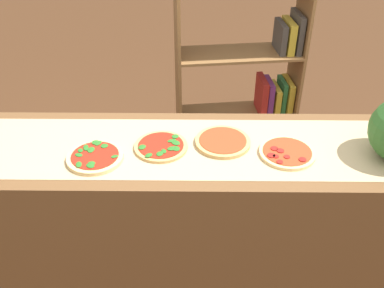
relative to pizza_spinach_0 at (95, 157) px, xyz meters
The scene contains 8 objects.
ground_plane 1.04m from the pizza_spinach_0, 12.26° to the left, with size 12.00×12.00×0.00m, color #4C2D19.
counter 0.65m from the pizza_spinach_0, 12.26° to the left, with size 2.16×0.60×0.94m, color brown.
parchment_paper 0.43m from the pizza_spinach_0, 12.26° to the left, with size 2.03×0.47×0.00m, color tan.
pizza_spinach_0 is the anchor object (origin of this frame).
pizza_spinach_1 0.30m from the pizza_spinach_0, 16.70° to the left, with size 0.24×0.24×0.02m.
pizza_plain_2 0.58m from the pizza_spinach_0, 12.33° to the left, with size 0.25×0.25×0.02m.
pizza_pepperoni_3 0.85m from the pizza_spinach_0, ahead, with size 0.25×0.25×0.02m.
bookshelf 1.49m from the pizza_spinach_0, 54.75° to the left, with size 0.86×0.40×1.39m.
Camera 1 is at (0.02, -1.61, 2.09)m, focal length 40.81 mm.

